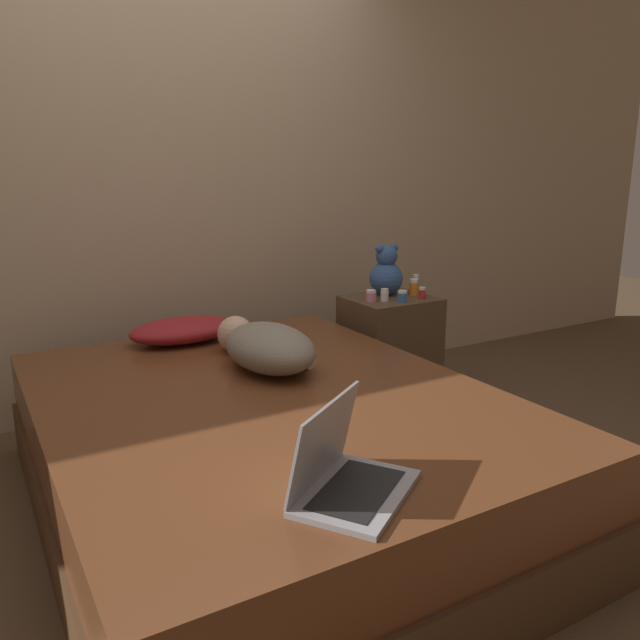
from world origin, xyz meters
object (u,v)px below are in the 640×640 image
at_px(laptop, 344,473).
at_px(bottle_white, 385,295).
at_px(bottle_green, 416,284).
at_px(teddy_bear, 386,273).
at_px(bottle_blue, 402,296).
at_px(bottle_red, 422,293).
at_px(bottle_pink, 371,296).
at_px(bottle_orange, 414,287).
at_px(pillow, 184,330).
at_px(person_lying, 266,346).

xyz_separation_m(laptop, bottle_white, (1.16, 1.41, 0.10)).
bearing_deg(bottle_white, bottle_green, 17.60).
bearing_deg(teddy_bear, bottle_green, -12.59).
bearing_deg(bottle_white, bottle_blue, -44.34).
bearing_deg(laptop, bottle_red, 10.70).
bearing_deg(bottle_pink, bottle_red, -15.81).
relative_size(bottle_white, bottle_orange, 0.75).
bearing_deg(bottle_white, pillow, 169.60).
relative_size(person_lying, bottle_red, 10.50).
distance_m(pillow, bottle_red, 1.30).
xyz_separation_m(person_lying, teddy_bear, (0.99, 0.50, 0.15)).
distance_m(bottle_green, bottle_pink, 0.36).
height_order(pillow, person_lying, person_lying).
height_order(bottle_red, bottle_green, bottle_green).
distance_m(pillow, bottle_blue, 1.16).
relative_size(laptop, bottle_orange, 4.70).
bearing_deg(bottle_red, bottle_green, 64.26).
bearing_deg(bottle_white, bottle_orange, 12.46).
xyz_separation_m(bottle_green, bottle_orange, (-0.04, -0.04, -0.01)).
distance_m(person_lying, bottle_green, 1.26).
bearing_deg(bottle_green, bottle_blue, -144.02).
xyz_separation_m(person_lying, bottle_white, (0.88, 0.37, 0.06)).
relative_size(bottle_blue, bottle_white, 0.92).
bearing_deg(bottle_green, teddy_bear, 167.41).
height_order(bottle_red, bottle_blue, same).
distance_m(bottle_white, bottle_pink, 0.07).
xyz_separation_m(bottle_red, bottle_orange, (0.03, 0.10, 0.01)).
xyz_separation_m(pillow, bottle_red, (1.27, -0.24, 0.10)).
bearing_deg(pillow, bottle_white, -10.40).
distance_m(bottle_blue, bottle_white, 0.10).
bearing_deg(bottle_red, bottle_white, 166.68).
distance_m(bottle_red, bottle_orange, 0.11).
distance_m(pillow, bottle_white, 1.08).
xyz_separation_m(teddy_bear, bottle_blue, (-0.04, -0.20, -0.09)).
bearing_deg(bottle_pink, bottle_blue, -35.10).
bearing_deg(teddy_bear, bottle_pink, -149.60).
bearing_deg(teddy_bear, bottle_white, -128.44).
height_order(pillow, teddy_bear, teddy_bear).
height_order(bottle_orange, bottle_pink, bottle_orange).
xyz_separation_m(laptop, bottle_red, (1.37, 1.36, 0.10)).
bearing_deg(teddy_bear, person_lying, -153.19).
height_order(teddy_bear, bottle_blue, teddy_bear).
distance_m(bottle_green, bottle_blue, 0.27).
relative_size(laptop, bottle_blue, 6.82).
distance_m(teddy_bear, bottle_red, 0.23).
bearing_deg(person_lying, bottle_pink, 22.93).
bearing_deg(laptop, bottle_orange, 12.29).
relative_size(teddy_bear, bottle_orange, 3.18).
relative_size(bottle_red, bottle_orange, 0.70).
height_order(teddy_bear, bottle_pink, teddy_bear).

